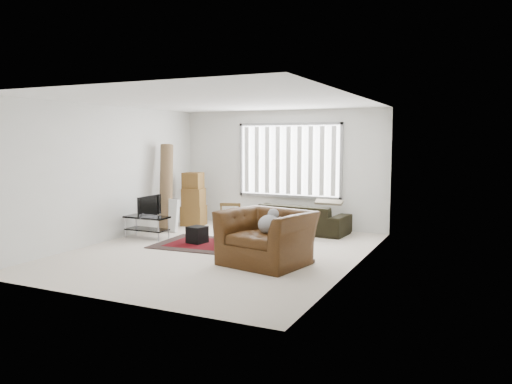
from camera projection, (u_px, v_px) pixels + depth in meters
room at (233, 154)px, 9.30m from camera, size 6.00×6.02×2.71m
persian_rug at (214, 245)px, 9.59m from camera, size 2.27×1.59×0.02m
tv_stand at (147, 222)px, 10.25m from camera, size 0.92×0.41×0.46m
tv at (147, 206)px, 10.21m from camera, size 0.10×0.74×0.43m
subwoofer at (197, 235)px, 9.72m from camera, size 0.38×0.38×0.32m
moving_boxes at (194, 201)px, 11.78m from camera, size 0.58×0.55×1.25m
white_flatpack at (169, 215)px, 11.05m from camera, size 0.59×0.29×0.73m
rolled_rug at (166, 187)px, 11.15m from camera, size 0.50×0.67×1.93m
sofa at (300, 214)px, 10.93m from camera, size 2.20×1.08×0.82m
side_chair at (229, 222)px, 9.59m from camera, size 0.55×0.55×0.79m
armchair at (267, 234)px, 8.11m from camera, size 1.56×1.42×1.00m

